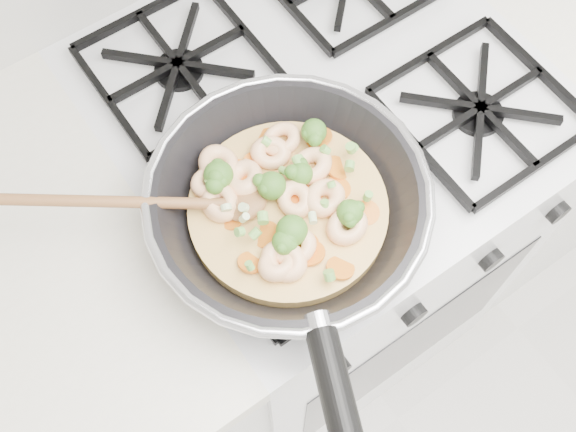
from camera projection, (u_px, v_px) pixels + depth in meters
stove at (315, 224)px, 1.38m from camera, size 0.60×0.60×0.92m
skillet at (287, 207)px, 0.83m from camera, size 0.46×0.49×0.10m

